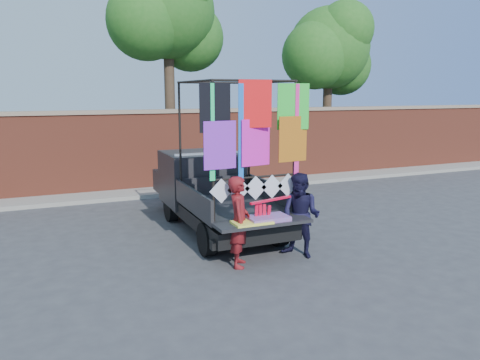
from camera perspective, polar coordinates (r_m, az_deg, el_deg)
name	(u,v)px	position (r m, az deg, el deg)	size (l,w,h in m)	color
ground	(232,257)	(9.19, -0.97, -9.42)	(90.00, 90.00, 0.00)	#38383A
brick_wall	(151,150)	(15.46, -10.84, 3.67)	(30.00, 0.45, 2.61)	#98412C
curb	(157,192)	(14.99, -10.09, -1.42)	(30.00, 1.20, 0.12)	gray
tree_mid	(169,15)	(16.87, -8.67, 19.21)	(4.20, 3.30, 7.73)	#38281C
tree_right	(331,51)	(19.45, 10.99, 15.18)	(4.20, 3.30, 6.62)	#38281C
pickup_truck	(209,190)	(11.27, -3.83, -1.16)	(2.14, 5.38, 3.38)	black
woman	(239,222)	(8.52, -0.12, -5.11)	(0.61, 0.40, 1.68)	maroon
man	(301,215)	(9.09, 7.42, -4.31)	(0.80, 0.62, 1.64)	black
streamer_bundle	(266,211)	(8.69, 3.18, -3.79)	(0.96, 0.30, 0.67)	red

